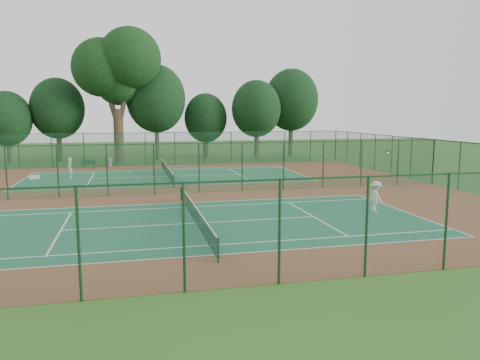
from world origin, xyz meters
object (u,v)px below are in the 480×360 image
Objects in this scene: player_near at (376,196)px; player_far at (70,168)px; trash_bin at (109,162)px; kit_bag at (34,177)px; bench at (89,164)px; big_tree at (117,67)px.

player_near is 1.01× the size of player_far.
player_far is at bearing -110.09° from trash_bin.
trash_bin reaches higher than kit_bag.
player_near reaches higher than kit_bag.
player_far is 3.01m from kit_bag.
player_near is 28.26m from kit_bag.
kit_bag is (-21.30, 18.55, -0.72)m from player_near.
player_near reaches higher than bench.
bench is (-1.99, -0.58, -0.04)m from trash_bin.
trash_bin is 1.10× the size of kit_bag.
trash_bin is (-15.50, 26.19, -0.42)m from player_near.
player_near reaches higher than trash_bin.
player_near is 2.06× the size of kit_bag.
trash_bin is 0.69× the size of bench.
big_tree is (1.07, 4.22, 9.97)m from trash_bin.
trash_bin is 9.59m from kit_bag.
big_tree is at bearing 75.81° from trash_bin.
player_far is (-18.40, 18.28, -0.01)m from player_near.
bench is (-17.49, 25.60, -0.45)m from player_near.
big_tree is at bearing 57.85° from bench.
trash_bin is at bearing 27.30° from player_near.
trash_bin is 2.07m from bench.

